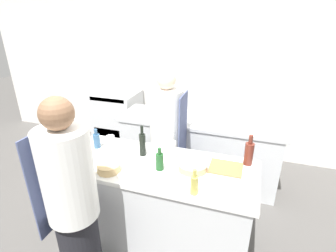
% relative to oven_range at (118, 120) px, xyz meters
% --- Properties ---
extents(ground_plane, '(16.00, 16.00, 0.00)m').
position_rel_oven_range_xyz_m(ground_plane, '(1.39, -1.76, -0.50)').
color(ground_plane, '#4C4947').
extents(wall_back, '(8.00, 0.06, 2.80)m').
position_rel_oven_range_xyz_m(wall_back, '(1.39, 0.37, 0.90)').
color(wall_back, silver).
rests_on(wall_back, ground_plane).
extents(prep_counter, '(1.86, 0.78, 0.91)m').
position_rel_oven_range_xyz_m(prep_counter, '(1.39, -1.76, -0.04)').
color(prep_counter, silver).
rests_on(prep_counter, ground_plane).
extents(pass_counter, '(2.19, 0.65, 0.91)m').
position_rel_oven_range_xyz_m(pass_counter, '(1.54, -0.54, -0.04)').
color(pass_counter, silver).
rests_on(pass_counter, ground_plane).
extents(oven_range, '(0.72, 0.63, 0.99)m').
position_rel_oven_range_xyz_m(oven_range, '(0.00, 0.00, 0.00)').
color(oven_range, silver).
rests_on(oven_range, ground_plane).
extents(chef_at_prep_near, '(0.39, 0.38, 1.74)m').
position_rel_oven_range_xyz_m(chef_at_prep_near, '(0.98, -2.47, 0.37)').
color(chef_at_prep_near, black).
rests_on(chef_at_prep_near, ground_plane).
extents(chef_at_stove, '(0.40, 0.39, 1.64)m').
position_rel_oven_range_xyz_m(chef_at_stove, '(1.25, -1.04, 0.32)').
color(chef_at_stove, black).
rests_on(chef_at_stove, ground_plane).
extents(bottle_olive_oil, '(0.06, 0.06, 0.22)m').
position_rel_oven_range_xyz_m(bottle_olive_oil, '(1.82, -2.07, 0.50)').
color(bottle_olive_oil, '#B2A84C').
rests_on(bottle_olive_oil, prep_counter).
extents(bottle_vinegar, '(0.06, 0.06, 0.32)m').
position_rel_oven_range_xyz_m(bottle_vinegar, '(1.20, -1.64, 0.54)').
color(bottle_vinegar, black).
rests_on(bottle_vinegar, prep_counter).
extents(bottle_wine, '(0.08, 0.08, 0.30)m').
position_rel_oven_range_xyz_m(bottle_wine, '(2.20, -1.48, 0.53)').
color(bottle_wine, '#5B2319').
rests_on(bottle_wine, prep_counter).
extents(bottle_cooking_oil, '(0.08, 0.08, 0.27)m').
position_rel_oven_range_xyz_m(bottle_cooking_oil, '(1.50, -1.63, 0.52)').
color(bottle_cooking_oil, silver).
rests_on(bottle_cooking_oil, prep_counter).
extents(bottle_sauce, '(0.07, 0.07, 0.22)m').
position_rel_oven_range_xyz_m(bottle_sauce, '(1.45, -1.83, 0.50)').
color(bottle_sauce, '#19471E').
rests_on(bottle_sauce, prep_counter).
extents(bottle_water, '(0.07, 0.07, 0.21)m').
position_rel_oven_range_xyz_m(bottle_water, '(0.68, -1.64, 0.50)').
color(bottle_water, '#2D5175').
rests_on(bottle_water, prep_counter).
extents(bowl_mixing_large, '(0.21, 0.21, 0.07)m').
position_rel_oven_range_xyz_m(bowl_mixing_large, '(1.02, -2.00, 0.45)').
color(bowl_mixing_large, tan).
rests_on(bowl_mixing_large, prep_counter).
extents(bowl_prep_small, '(0.26, 0.26, 0.06)m').
position_rel_oven_range_xyz_m(bowl_prep_small, '(1.73, -1.74, 0.44)').
color(bowl_prep_small, tan).
rests_on(bowl_prep_small, prep_counter).
extents(cup, '(0.09, 0.09, 0.09)m').
position_rel_oven_range_xyz_m(cup, '(0.77, -1.53, 0.46)').
color(cup, white).
rests_on(cup, prep_counter).
extents(cutting_board, '(0.30, 0.26, 0.01)m').
position_rel_oven_range_xyz_m(cutting_board, '(2.02, -1.62, 0.42)').
color(cutting_board, olive).
rests_on(cutting_board, prep_counter).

